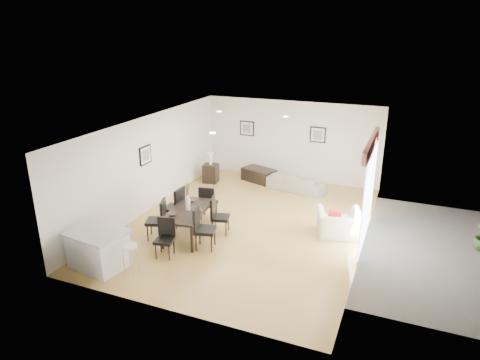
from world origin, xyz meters
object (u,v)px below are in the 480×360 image
at_px(dining_chair_head, 165,235).
at_px(side_table, 211,173).
at_px(armchair, 339,223).
at_px(dining_chair_efar, 217,214).
at_px(dining_chair_foot, 208,201).
at_px(dining_chair_wnear, 159,217).
at_px(dining_chair_wfar, 176,205).
at_px(dining_chair_enear, 201,226).
at_px(coffee_table, 259,175).
at_px(sofa, 297,182).
at_px(bar_stool, 130,249).
at_px(dining_table, 188,212).
at_px(kitchen_island, 98,249).

relative_size(dining_chair_head, side_table, 1.45).
height_order(armchair, side_table, armchair).
xyz_separation_m(armchair, dining_chair_efar, (-2.88, -1.02, 0.20)).
xyz_separation_m(armchair, side_table, (-4.73, 2.39, -0.03)).
bearing_deg(dining_chair_efar, dining_chair_foot, 27.81).
height_order(dining_chair_wnear, side_table, dining_chair_wnear).
distance_m(dining_chair_efar, dining_chair_foot, 0.87).
height_order(dining_chair_wfar, dining_chair_efar, dining_chair_wfar).
xyz_separation_m(dining_chair_wnear, dining_chair_wfar, (0.01, 0.82, 0.02)).
height_order(dining_chair_wfar, dining_chair_foot, dining_chair_wfar).
relative_size(dining_chair_enear, dining_chair_efar, 1.08).
distance_m(dining_chair_head, coffee_table, 5.60).
bearing_deg(dining_chair_head, sofa, 61.04).
distance_m(dining_chair_head, side_table, 5.03).
height_order(dining_chair_wnear, bar_stool, dining_chair_wnear).
height_order(sofa, armchair, armchair).
bearing_deg(dining_table, dining_chair_efar, 25.50).
relative_size(coffee_table, kitchen_island, 0.81).
height_order(armchair, kitchen_island, kitchen_island).
distance_m(dining_chair_wfar, kitchen_island, 2.53).
height_order(dining_chair_wfar, coffee_table, dining_chair_wfar).
relative_size(dining_chair_wfar, side_table, 1.68).
relative_size(dining_chair_wnear, dining_chair_wfar, 0.97).
relative_size(armchair, coffee_table, 0.96).
xyz_separation_m(armchair, dining_chair_foot, (-3.46, -0.37, 0.20)).
height_order(dining_chair_wfar, side_table, dining_chair_wfar).
bearing_deg(kitchen_island, dining_chair_head, 50.62).
height_order(sofa, dining_chair_foot, dining_chair_foot).
xyz_separation_m(dining_chair_enear, bar_stool, (-0.84, -1.61, 0.01)).
distance_m(coffee_table, side_table, 1.65).
relative_size(dining_table, coffee_table, 1.67).
distance_m(dining_chair_efar, side_table, 3.89).
bearing_deg(sofa, kitchen_island, 77.54).
bearing_deg(dining_chair_enear, dining_chair_wnear, 73.50).
xyz_separation_m(armchair, dining_chair_enear, (-2.88, -1.87, 0.25)).
bearing_deg(bar_stool, coffee_table, 85.85).
height_order(kitchen_island, bar_stool, kitchen_island).
xyz_separation_m(armchair, dining_chair_head, (-3.49, -2.48, 0.17)).
distance_m(sofa, kitchen_island, 6.78).
bearing_deg(bar_stool, dining_chair_enear, 62.28).
distance_m(dining_chair_foot, bar_stool, 3.12).
distance_m(dining_chair_enear, dining_chair_efar, 0.85).
xyz_separation_m(dining_chair_enear, dining_chair_efar, (0.01, 0.85, -0.05)).
relative_size(side_table, bar_stool, 0.89).
bearing_deg(coffee_table, kitchen_island, -82.13).
relative_size(dining_chair_wnear, dining_chair_head, 1.12).
xyz_separation_m(sofa, dining_chair_wnear, (-2.25, -4.54, 0.30)).
xyz_separation_m(armchair, dining_table, (-3.48, -1.42, 0.30)).
bearing_deg(side_table, sofa, 6.46).
distance_m(sofa, armchair, 3.28).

